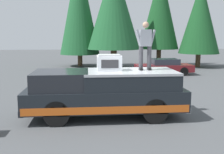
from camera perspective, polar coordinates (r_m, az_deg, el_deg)
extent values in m
plane|color=#4C4F51|center=(10.11, 2.92, -7.79)|extent=(90.00, 90.00, 0.00)
cube|color=black|center=(9.65, -1.51, -4.30)|extent=(2.00, 5.50, 0.70)
cube|color=#CC5619|center=(9.69, -1.50, -5.41)|extent=(2.01, 5.39, 0.24)
cube|color=black|center=(9.54, -10.62, -0.61)|extent=(1.84, 1.87, 0.60)
cube|color=black|center=(9.62, 3.72, -0.64)|extent=(1.92, 3.19, 0.52)
cube|color=#A8AAAF|center=(9.58, 3.73, 1.13)|extent=(1.94, 3.19, 0.08)
cube|color=#232326|center=(9.91, -17.30, -5.95)|extent=(1.96, 0.16, 0.20)
cube|color=#B2B5BA|center=(10.24, 13.76, -5.33)|extent=(1.96, 0.16, 0.20)
cylinder|color=black|center=(8.93, -11.48, -7.41)|extent=(0.30, 0.84, 0.84)
cylinder|color=black|center=(10.56, -10.50, -4.85)|extent=(0.30, 0.84, 0.84)
cylinder|color=black|center=(9.15, 8.96, -6.95)|extent=(0.30, 0.84, 0.84)
cylinder|color=black|center=(10.75, 6.74, -4.52)|extent=(0.30, 0.84, 0.84)
cube|color=silver|center=(9.56, -0.60, 2.94)|extent=(0.64, 0.84, 0.52)
cube|color=#2D2D30|center=(9.24, -0.44, 2.74)|extent=(0.01, 0.59, 0.29)
cube|color=#99999E|center=(9.53, -0.60, 4.62)|extent=(0.58, 0.76, 0.04)
cylinder|color=#333338|center=(9.77, 7.78, 3.93)|extent=(0.15, 0.15, 0.84)
cube|color=black|center=(9.77, 7.79, 1.69)|extent=(0.26, 0.11, 0.08)
cylinder|color=#333338|center=(9.70, 6.05, 3.93)|extent=(0.15, 0.15, 0.84)
cube|color=black|center=(9.71, 6.06, 1.67)|extent=(0.26, 0.11, 0.08)
cube|color=#9399A3|center=(9.70, 7.00, 8.11)|extent=(0.24, 0.40, 0.58)
sphere|color=tan|center=(9.71, 7.05, 10.77)|extent=(0.22, 0.22, 0.22)
cylinder|color=#9399A3|center=(9.73, 8.46, 8.08)|extent=(0.09, 0.23, 0.58)
cylinder|color=#9399A3|center=(9.62, 5.60, 8.13)|extent=(0.09, 0.23, 0.58)
cube|color=maroon|center=(20.30, 10.73, 1.88)|extent=(1.64, 4.10, 0.50)
cube|color=#282D38|center=(20.28, 11.04, 3.17)|extent=(1.31, 1.89, 0.42)
cylinder|color=black|center=(19.32, 7.67, 1.07)|extent=(0.20, 0.62, 0.62)
cylinder|color=black|center=(20.71, 6.78, 1.60)|extent=(0.20, 0.62, 0.62)
cylinder|color=black|center=(20.04, 14.78, 1.13)|extent=(0.20, 0.62, 0.62)
cylinder|color=black|center=(21.38, 13.46, 1.65)|extent=(0.20, 0.62, 0.62)
cylinder|color=#4C3826|center=(25.97, 17.51, 3.39)|extent=(0.43, 0.43, 1.23)
cone|color=#194C23|center=(25.92, 17.91, 11.82)|extent=(3.60, 3.60, 6.41)
cylinder|color=#4C3826|center=(26.46, 9.72, 4.13)|extent=(0.43, 0.43, 1.57)
cone|color=#194C23|center=(26.48, 9.98, 13.81)|extent=(3.61, 3.61, 7.37)
cylinder|color=#4C3826|center=(24.00, 0.36, 3.88)|extent=(0.54, 0.54, 1.65)
cone|color=#1E562D|center=(24.04, 0.38, 14.62)|extent=(4.53, 4.53, 7.34)
cylinder|color=#4C3826|center=(25.54, -6.68, 3.53)|extent=(0.43, 0.43, 1.12)
cone|color=#1E562D|center=(25.58, -6.89, 14.78)|extent=(3.62, 3.62, 8.91)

